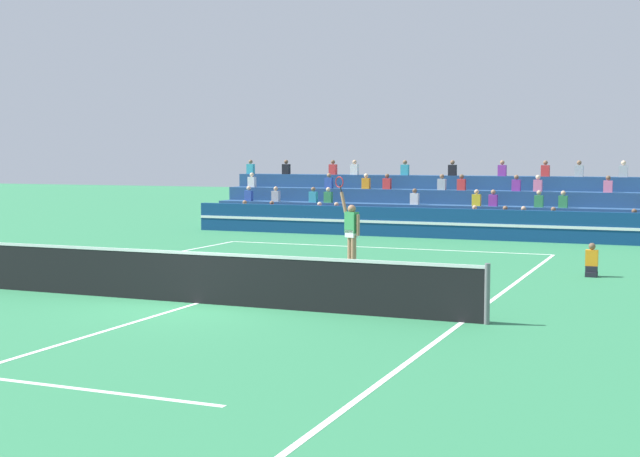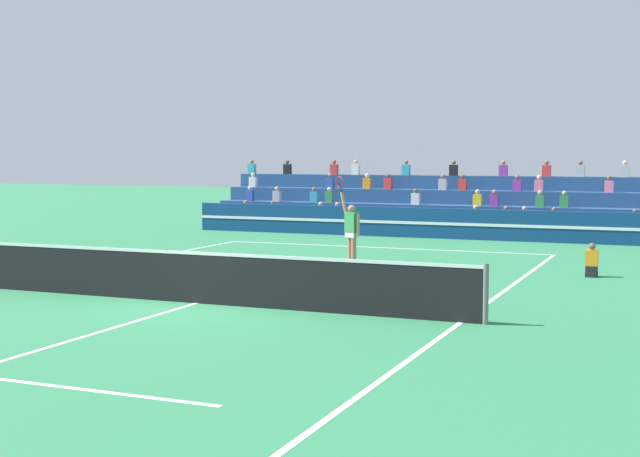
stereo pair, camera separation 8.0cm
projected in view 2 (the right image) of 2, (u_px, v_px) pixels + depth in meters
The scene contains 8 objects.
ground_plane at pixel (197, 303), 18.21m from camera, with size 120.00×120.00×0.00m, color #2D7A4C.
court_lines at pixel (197, 303), 18.21m from camera, with size 11.10×23.90×0.01m.
tennis_net at pixel (196, 277), 18.17m from camera, with size 12.00×0.10×1.10m.
sponsor_banner_wall at pixel (417, 223), 32.74m from camera, with size 18.00×0.26×1.10m.
bleacher_stand at pixel (439, 210), 35.63m from camera, with size 18.42×3.80×2.83m.
ball_kid_courtside at pixel (592, 264), 22.17m from camera, with size 0.30×0.36×0.84m.
tennis_player at pixel (351, 232), 23.73m from camera, with size 0.87×0.53×2.49m.
tennis_ball at pixel (434, 264), 24.46m from camera, with size 0.07×0.07×0.07m, color #C6DB33.
Camera 2 is at (9.27, -15.66, 3.02)m, focal length 50.00 mm.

